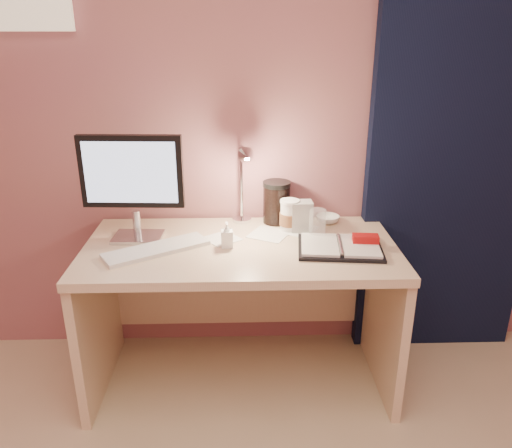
{
  "coord_description": "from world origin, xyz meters",
  "views": [
    {
      "loc": [
        0.01,
        -0.67,
        1.63
      ],
      "look_at": [
        0.07,
        1.33,
        0.85
      ],
      "focal_mm": 35.0,
      "sensor_mm": 36.0,
      "label": 1
    }
  ],
  "objects_px": {
    "desk": "(241,282)",
    "product_box": "(301,216)",
    "lotion_bottle": "(227,235)",
    "clear_cup": "(317,224)",
    "planner": "(342,246)",
    "keyboard": "(157,249)",
    "monitor": "(133,178)",
    "dark_jar": "(276,204)",
    "bowl": "(328,219)",
    "desk_lamp": "(238,178)",
    "coffee_cup": "(289,216)"
  },
  "relations": [
    {
      "from": "bowl",
      "to": "lotion_bottle",
      "type": "relative_size",
      "value": 1.01
    },
    {
      "from": "desk_lamp",
      "to": "planner",
      "type": "bearing_deg",
      "value": -38.01
    },
    {
      "from": "desk",
      "to": "product_box",
      "type": "distance_m",
      "value": 0.43
    },
    {
      "from": "clear_cup",
      "to": "bowl",
      "type": "bearing_deg",
      "value": 66.27
    },
    {
      "from": "monitor",
      "to": "clear_cup",
      "type": "xyz_separation_m",
      "value": [
        0.83,
        -0.01,
        -0.22
      ]
    },
    {
      "from": "desk",
      "to": "product_box",
      "type": "bearing_deg",
      "value": 16.87
    },
    {
      "from": "clear_cup",
      "to": "lotion_bottle",
      "type": "bearing_deg",
      "value": -167.33
    },
    {
      "from": "bowl",
      "to": "lotion_bottle",
      "type": "height_order",
      "value": "lotion_bottle"
    },
    {
      "from": "lotion_bottle",
      "to": "dark_jar",
      "type": "bearing_deg",
      "value": 51.3
    },
    {
      "from": "planner",
      "to": "monitor",
      "type": "bearing_deg",
      "value": 177.09
    },
    {
      "from": "bowl",
      "to": "clear_cup",
      "type": "bearing_deg",
      "value": -113.73
    },
    {
      "from": "monitor",
      "to": "keyboard",
      "type": "bearing_deg",
      "value": -50.12
    },
    {
      "from": "desk",
      "to": "bowl",
      "type": "relative_size",
      "value": 12.1
    },
    {
      "from": "monitor",
      "to": "desk_lamp",
      "type": "relative_size",
      "value": 1.18
    },
    {
      "from": "desk",
      "to": "desk_lamp",
      "type": "relative_size",
      "value": 3.41
    },
    {
      "from": "clear_cup",
      "to": "desk_lamp",
      "type": "distance_m",
      "value": 0.43
    },
    {
      "from": "lotion_bottle",
      "to": "planner",
      "type": "bearing_deg",
      "value": -4.86
    },
    {
      "from": "monitor",
      "to": "planner",
      "type": "relative_size",
      "value": 1.24
    },
    {
      "from": "keyboard",
      "to": "dark_jar",
      "type": "xyz_separation_m",
      "value": [
        0.55,
        0.34,
        0.08
      ]
    },
    {
      "from": "coffee_cup",
      "to": "lotion_bottle",
      "type": "bearing_deg",
      "value": -147.79
    },
    {
      "from": "keyboard",
      "to": "planner",
      "type": "relative_size",
      "value": 1.18
    },
    {
      "from": "monitor",
      "to": "product_box",
      "type": "distance_m",
      "value": 0.8
    },
    {
      "from": "desk",
      "to": "product_box",
      "type": "xyz_separation_m",
      "value": [
        0.29,
        0.09,
        0.3
      ]
    },
    {
      "from": "keyboard",
      "to": "desk",
      "type": "bearing_deg",
      "value": -11.86
    },
    {
      "from": "clear_cup",
      "to": "desk_lamp",
      "type": "height_order",
      "value": "desk_lamp"
    },
    {
      "from": "desk",
      "to": "lotion_bottle",
      "type": "height_order",
      "value": "lotion_bottle"
    },
    {
      "from": "monitor",
      "to": "desk_lamp",
      "type": "distance_m",
      "value": 0.48
    },
    {
      "from": "coffee_cup",
      "to": "clear_cup",
      "type": "bearing_deg",
      "value": -37.54
    },
    {
      "from": "monitor",
      "to": "dark_jar",
      "type": "distance_m",
      "value": 0.71
    },
    {
      "from": "monitor",
      "to": "bowl",
      "type": "bearing_deg",
      "value": 14.19
    },
    {
      "from": "planner",
      "to": "coffee_cup",
      "type": "bearing_deg",
      "value": 138.98
    },
    {
      "from": "coffee_cup",
      "to": "lotion_bottle",
      "type": "distance_m",
      "value": 0.35
    },
    {
      "from": "monitor",
      "to": "desk_lamp",
      "type": "xyz_separation_m",
      "value": [
        0.47,
        0.11,
        -0.03
      ]
    },
    {
      "from": "coffee_cup",
      "to": "planner",
      "type": "bearing_deg",
      "value": -47.07
    },
    {
      "from": "planner",
      "to": "clear_cup",
      "type": "relative_size",
      "value": 2.88
    },
    {
      "from": "desk",
      "to": "desk_lamp",
      "type": "height_order",
      "value": "desk_lamp"
    },
    {
      "from": "planner",
      "to": "lotion_bottle",
      "type": "height_order",
      "value": "lotion_bottle"
    },
    {
      "from": "keyboard",
      "to": "planner",
      "type": "distance_m",
      "value": 0.81
    },
    {
      "from": "monitor",
      "to": "keyboard",
      "type": "height_order",
      "value": "monitor"
    },
    {
      "from": "clear_cup",
      "to": "bowl",
      "type": "height_order",
      "value": "clear_cup"
    },
    {
      "from": "monitor",
      "to": "clear_cup",
      "type": "relative_size",
      "value": 3.57
    },
    {
      "from": "monitor",
      "to": "dark_jar",
      "type": "xyz_separation_m",
      "value": [
        0.65,
        0.2,
        -0.2
      ]
    },
    {
      "from": "desk",
      "to": "coffee_cup",
      "type": "xyz_separation_m",
      "value": [
        0.23,
        0.1,
        0.3
      ]
    },
    {
      "from": "monitor",
      "to": "desk_lamp",
      "type": "bearing_deg",
      "value": 16.54
    },
    {
      "from": "dark_jar",
      "to": "desk_lamp",
      "type": "relative_size",
      "value": 0.46
    },
    {
      "from": "dark_jar",
      "to": "coffee_cup",
      "type": "bearing_deg",
      "value": -64.25
    },
    {
      "from": "desk",
      "to": "lotion_bottle",
      "type": "bearing_deg",
      "value": -123.62
    },
    {
      "from": "bowl",
      "to": "desk_lamp",
      "type": "distance_m",
      "value": 0.51
    },
    {
      "from": "keyboard",
      "to": "planner",
      "type": "xyz_separation_m",
      "value": [
        0.81,
        -0.0,
        0.0
      ]
    },
    {
      "from": "desk",
      "to": "clear_cup",
      "type": "height_order",
      "value": "clear_cup"
    }
  ]
}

